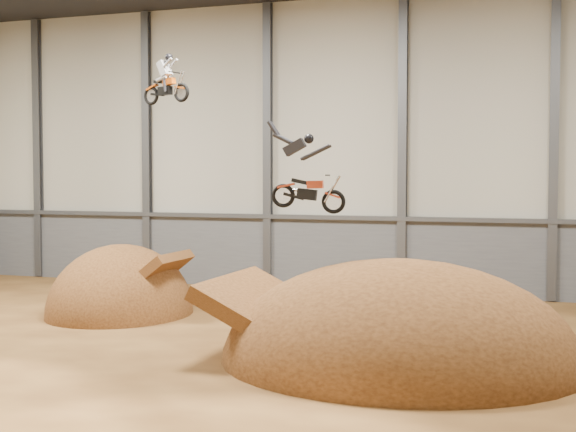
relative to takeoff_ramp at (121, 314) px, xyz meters
The scene contains 13 objects.
floor 8.65m from the takeoff_ramp, 42.76° to the right, with size 40.00×40.00×0.00m, color #4B2E14.
back_wall 13.14m from the takeoff_ramp, 55.16° to the left, with size 40.00×0.10×14.00m, color #B6B3A1.
lower_band_back 11.18m from the takeoff_ramp, 54.87° to the left, with size 39.80×0.18×3.50m, color #57595F.
steel_rail 11.48m from the takeoff_ramp, 54.41° to the left, with size 39.80×0.35×0.20m, color #47494F.
steel_column_0 15.33m from the takeoff_ramp, 139.13° to the left, with size 0.40×0.36×13.90m, color #47494F.
steel_column_1 11.92m from the takeoff_ramp, 112.23° to the left, with size 0.40×0.36×13.90m, color #47494F.
steel_column_2 11.74m from the takeoff_ramp, 71.32° to the left, with size 0.40×0.36×13.90m, color #47494F.
steel_column_3 14.92m from the takeoff_ramp, 42.67° to the left, with size 0.40×0.36×13.90m, color #47494F.
steel_column_4 19.90m from the takeoff_ramp, 28.63° to the left, with size 0.40×0.36×13.90m, color #47494F.
takeoff_ramp is the anchor object (origin of this frame).
landing_ramp 13.01m from the takeoff_ramp, 20.80° to the right, with size 10.74×9.50×6.19m, color #432510.
fmx_rider_a 9.90m from the takeoff_ramp, 33.44° to the right, with size 2.12×0.81×1.92m, color #CA510D, non-canonical shape.
fmx_rider_b 11.70m from the takeoff_ramp, 25.07° to the right, with size 3.08×0.88×2.64m, color red, non-canonical shape.
Camera 1 is at (10.29, -22.17, 5.63)m, focal length 50.00 mm.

